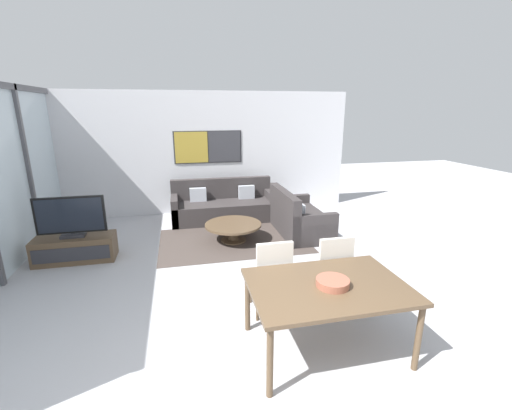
# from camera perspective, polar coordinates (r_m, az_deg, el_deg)

# --- Properties ---
(wall_back) EXTENTS (7.14, 0.09, 2.80)m
(wall_back) POSITION_cam_1_polar(r_m,az_deg,el_deg) (8.14, -9.24, 8.50)
(wall_back) COLOR silver
(wall_back) RESTS_ON ground_plane
(area_rug) EXTENTS (2.73, 1.79, 0.01)m
(area_rug) POSITION_cam_1_polar(r_m,az_deg,el_deg) (6.51, -3.77, -5.94)
(area_rug) COLOR #473D38
(area_rug) RESTS_ON ground_plane
(tv_console) EXTENTS (1.23, 0.49, 0.41)m
(tv_console) POSITION_cam_1_polar(r_m,az_deg,el_deg) (6.36, -27.87, -6.44)
(tv_console) COLOR brown
(tv_console) RESTS_ON ground_plane
(television) EXTENTS (1.05, 0.20, 0.67)m
(television) POSITION_cam_1_polar(r_m,az_deg,el_deg) (6.19, -28.50, -1.82)
(television) COLOR #2D2D33
(television) RESTS_ON tv_console
(sofa_main) EXTENTS (2.27, 0.87, 0.88)m
(sofa_main) POSITION_cam_1_polar(r_m,az_deg,el_deg) (7.72, -5.45, -0.27)
(sofa_main) COLOR #383333
(sofa_main) RESTS_ON ground_plane
(sofa_side) EXTENTS (0.87, 1.56, 0.88)m
(sofa_side) POSITION_cam_1_polar(r_m,az_deg,el_deg) (6.85, 6.82, -2.42)
(sofa_side) COLOR #383333
(sofa_side) RESTS_ON ground_plane
(coffee_table) EXTENTS (1.05, 1.05, 0.34)m
(coffee_table) POSITION_cam_1_polar(r_m,az_deg,el_deg) (6.42, -3.81, -3.83)
(coffee_table) COLOR brown
(coffee_table) RESTS_ON ground_plane
(dining_table) EXTENTS (1.56, 1.08, 0.74)m
(dining_table) POSITION_cam_1_polar(r_m,az_deg,el_deg) (3.58, 11.83, -13.78)
(dining_table) COLOR brown
(dining_table) RESTS_ON ground_plane
(dining_chair_left) EXTENTS (0.46, 0.46, 0.97)m
(dining_chair_left) POSITION_cam_1_polar(r_m,az_deg,el_deg) (4.14, 2.63, -11.40)
(dining_chair_left) COLOR beige
(dining_chair_left) RESTS_ON ground_plane
(dining_chair_centre) EXTENTS (0.46, 0.46, 0.97)m
(dining_chair_centre) POSITION_cam_1_polar(r_m,az_deg,el_deg) (4.36, 12.38, -10.28)
(dining_chair_centre) COLOR beige
(dining_chair_centre) RESTS_ON ground_plane
(fruit_bowl) EXTENTS (0.33, 0.33, 0.07)m
(fruit_bowl) POSITION_cam_1_polar(r_m,az_deg,el_deg) (3.51, 12.66, -12.43)
(fruit_bowl) COLOR #995642
(fruit_bowl) RESTS_ON dining_table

